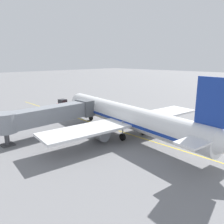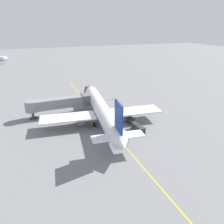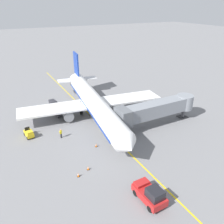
{
  "view_description": "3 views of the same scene",
  "coord_description": "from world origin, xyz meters",
  "px_view_note": "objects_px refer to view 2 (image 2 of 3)",
  "views": [
    {
      "loc": [
        -27.32,
        -25.0,
        12.52
      ],
      "look_at": [
        1.92,
        4.56,
        2.53
      ],
      "focal_mm": 35.4,
      "sensor_mm": 36.0,
      "label": 1
    },
    {
      "loc": [
        -16.37,
        -47.05,
        23.09
      ],
      "look_at": [
        1.98,
        -2.05,
        2.77
      ],
      "focal_mm": 33.42,
      "sensor_mm": 36.0,
      "label": 2
    },
    {
      "loc": [
        16.87,
        39.18,
        21.79
      ],
      "look_at": [
        -2.38,
        3.23,
        2.45
      ],
      "focal_mm": 37.07,
      "sensor_mm": 36.0,
      "label": 3
    }
  ],
  "objects_px": {
    "baggage_cart_front": "(131,120)",
    "safety_cone_nose_left": "(113,98)",
    "safety_cone_nose_right": "(104,105)",
    "jet_bridge": "(59,103)",
    "ground_crew_wing_walker": "(124,107)",
    "parked_airliner": "(102,111)",
    "pushback_tractor": "(89,91)",
    "baggage_cart_third_in_train": "(141,130)",
    "baggage_tug_lead": "(144,109)",
    "safety_cone_wing_tip": "(109,99)",
    "baggage_cart_second_in_train": "(136,126)"
  },
  "relations": [
    {
      "from": "baggage_cart_second_in_train",
      "to": "safety_cone_nose_left",
      "type": "relative_size",
      "value": 5.03
    },
    {
      "from": "jet_bridge",
      "to": "safety_cone_wing_tip",
      "type": "bearing_deg",
      "value": 20.23
    },
    {
      "from": "jet_bridge",
      "to": "ground_crew_wing_walker",
      "type": "height_order",
      "value": "jet_bridge"
    },
    {
      "from": "baggage_tug_lead",
      "to": "baggage_cart_third_in_train",
      "type": "xyz_separation_m",
      "value": [
        -7.35,
        -11.02,
        0.24
      ]
    },
    {
      "from": "pushback_tractor",
      "to": "ground_crew_wing_walker",
      "type": "bearing_deg",
      "value": -75.04
    },
    {
      "from": "pushback_tractor",
      "to": "parked_airliner",
      "type": "bearing_deg",
      "value": -98.26
    },
    {
      "from": "jet_bridge",
      "to": "safety_cone_nose_right",
      "type": "bearing_deg",
      "value": 6.23
    },
    {
      "from": "baggage_cart_front",
      "to": "safety_cone_nose_left",
      "type": "height_order",
      "value": "baggage_cart_front"
    },
    {
      "from": "baggage_cart_second_in_train",
      "to": "safety_cone_wing_tip",
      "type": "relative_size",
      "value": 5.03
    },
    {
      "from": "pushback_tractor",
      "to": "safety_cone_wing_tip",
      "type": "bearing_deg",
      "value": -64.12
    },
    {
      "from": "parked_airliner",
      "to": "baggage_cart_front",
      "type": "relative_size",
      "value": 12.57
    },
    {
      "from": "baggage_tug_lead",
      "to": "pushback_tractor",
      "type": "bearing_deg",
      "value": 114.44
    },
    {
      "from": "baggage_cart_front",
      "to": "safety_cone_nose_left",
      "type": "distance_m",
      "value": 19.89
    },
    {
      "from": "pushback_tractor",
      "to": "safety_cone_nose_left",
      "type": "height_order",
      "value": "pushback_tractor"
    },
    {
      "from": "jet_bridge",
      "to": "safety_cone_wing_tip",
      "type": "height_order",
      "value": "jet_bridge"
    },
    {
      "from": "baggage_tug_lead",
      "to": "safety_cone_wing_tip",
      "type": "xyz_separation_m",
      "value": [
        -5.78,
        13.32,
        -0.42
      ]
    },
    {
      "from": "baggage_cart_third_in_train",
      "to": "safety_cone_nose_left",
      "type": "bearing_deg",
      "value": 82.43
    },
    {
      "from": "parked_airliner",
      "to": "pushback_tractor",
      "type": "relative_size",
      "value": 8.34
    },
    {
      "from": "baggage_tug_lead",
      "to": "baggage_cart_second_in_train",
      "type": "height_order",
      "value": "baggage_tug_lead"
    },
    {
      "from": "baggage_cart_third_in_train",
      "to": "safety_cone_nose_left",
      "type": "distance_m",
      "value": 25.28
    },
    {
      "from": "baggage_tug_lead",
      "to": "baggage_cart_front",
      "type": "relative_size",
      "value": 0.89
    },
    {
      "from": "jet_bridge",
      "to": "baggage_tug_lead",
      "type": "height_order",
      "value": "jet_bridge"
    },
    {
      "from": "baggage_cart_third_in_train",
      "to": "parked_airliner",
      "type": "bearing_deg",
      "value": 125.52
    },
    {
      "from": "pushback_tractor",
      "to": "safety_cone_wing_tip",
      "type": "distance_m",
      "value": 9.89
    },
    {
      "from": "baggage_cart_second_in_train",
      "to": "parked_airliner",
      "type": "bearing_deg",
      "value": 133.4
    },
    {
      "from": "baggage_cart_front",
      "to": "safety_cone_nose_left",
      "type": "relative_size",
      "value": 5.03
    },
    {
      "from": "jet_bridge",
      "to": "baggage_cart_third_in_train",
      "type": "bearing_deg",
      "value": -49.35
    },
    {
      "from": "safety_cone_nose_left",
      "to": "safety_cone_nose_right",
      "type": "distance_m",
      "value": 7.6
    },
    {
      "from": "pushback_tractor",
      "to": "safety_cone_nose_left",
      "type": "relative_size",
      "value": 7.59
    },
    {
      "from": "ground_crew_wing_walker",
      "to": "safety_cone_nose_right",
      "type": "relative_size",
      "value": 2.86
    },
    {
      "from": "pushback_tractor",
      "to": "safety_cone_nose_left",
      "type": "distance_m",
      "value": 10.2
    },
    {
      "from": "safety_cone_wing_tip",
      "to": "baggage_cart_third_in_train",
      "type": "bearing_deg",
      "value": -93.68
    },
    {
      "from": "baggage_tug_lead",
      "to": "parked_airliner",
      "type": "bearing_deg",
      "value": -170.72
    },
    {
      "from": "baggage_tug_lead",
      "to": "baggage_cart_third_in_train",
      "type": "distance_m",
      "value": 13.25
    },
    {
      "from": "baggage_cart_third_in_train",
      "to": "safety_cone_nose_left",
      "type": "height_order",
      "value": "baggage_cart_third_in_train"
    },
    {
      "from": "baggage_tug_lead",
      "to": "safety_cone_wing_tip",
      "type": "height_order",
      "value": "baggage_tug_lead"
    },
    {
      "from": "baggage_cart_third_in_train",
      "to": "safety_cone_nose_right",
      "type": "bearing_deg",
      "value": 95.55
    },
    {
      "from": "parked_airliner",
      "to": "baggage_cart_third_in_train",
      "type": "height_order",
      "value": "parked_airliner"
    },
    {
      "from": "baggage_cart_third_in_train",
      "to": "ground_crew_wing_walker",
      "type": "distance_m",
      "value": 14.2
    },
    {
      "from": "jet_bridge",
      "to": "baggage_cart_second_in_train",
      "type": "height_order",
      "value": "jet_bridge"
    },
    {
      "from": "baggage_tug_lead",
      "to": "baggage_cart_second_in_train",
      "type": "xyz_separation_m",
      "value": [
        -7.44,
        -8.77,
        0.24
      ]
    },
    {
      "from": "baggage_cart_second_in_train",
      "to": "pushback_tractor",
      "type": "bearing_deg",
      "value": 94.88
    },
    {
      "from": "baggage_tug_lead",
      "to": "safety_cone_wing_tip",
      "type": "distance_m",
      "value": 14.53
    },
    {
      "from": "baggage_cart_front",
      "to": "baggage_cart_second_in_train",
      "type": "height_order",
      "value": "same"
    },
    {
      "from": "jet_bridge",
      "to": "safety_cone_nose_right",
      "type": "distance_m",
      "value": 14.05
    },
    {
      "from": "ground_crew_wing_walker",
      "to": "safety_cone_nose_right",
      "type": "distance_m",
      "value": 7.05
    },
    {
      "from": "baggage_tug_lead",
      "to": "safety_cone_nose_left",
      "type": "relative_size",
      "value": 4.45
    },
    {
      "from": "baggage_tug_lead",
      "to": "ground_crew_wing_walker",
      "type": "xyz_separation_m",
      "value": [
        -4.95,
        2.97,
        0.24
      ]
    },
    {
      "from": "jet_bridge",
      "to": "ground_crew_wing_walker",
      "type": "distance_m",
      "value": 18.53
    },
    {
      "from": "parked_airliner",
      "to": "safety_cone_nose_right",
      "type": "distance_m",
      "value": 11.96
    }
  ]
}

